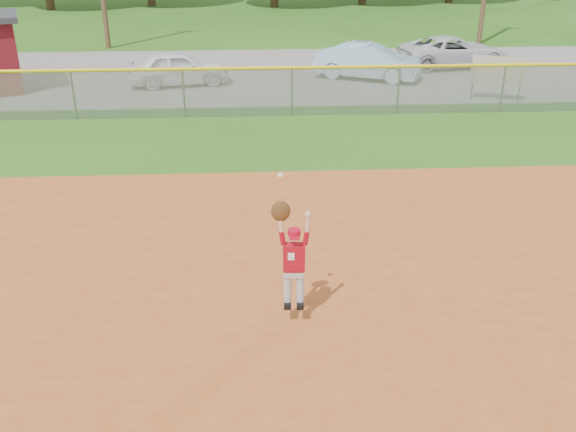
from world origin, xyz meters
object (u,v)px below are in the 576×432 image
object	(u,v)px
sponsor_sign	(498,72)
ballplayer	(292,255)
car_white_b	(453,52)
car_blue	(368,62)
car_white_a	(178,68)

from	to	relation	value
sponsor_sign	ballplayer	size ratio (longest dim) A/B	0.74
ballplayer	sponsor_sign	bearing A→B (deg)	58.71
car_white_b	ballplayer	size ratio (longest dim) A/B	2.06
car_blue	sponsor_sign	bearing A→B (deg)	-108.56
car_blue	ballplayer	size ratio (longest dim) A/B	1.85
car_white_a	car_blue	size ratio (longest dim) A/B	0.92
car_blue	car_white_b	size ratio (longest dim) A/B	0.90
car_white_b	sponsor_sign	distance (m)	5.48
car_white_b	ballplayer	xyz separation A→B (m)	(-7.83, -18.09, 0.51)
car_white_b	ballplayer	distance (m)	19.72
car_white_b	car_white_a	bearing A→B (deg)	93.69
car_white_a	ballplayer	bearing A→B (deg)	-179.66
car_white_b	car_blue	bearing A→B (deg)	107.72
car_white_b	ballplayer	world-z (taller)	ballplayer
sponsor_sign	ballplayer	world-z (taller)	ballplayer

